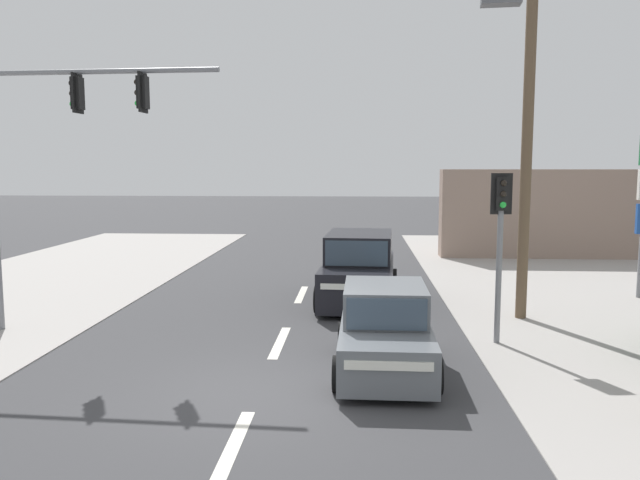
{
  "coord_description": "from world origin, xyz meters",
  "views": [
    {
      "loc": [
        1.63,
        -9.75,
        3.67
      ],
      "look_at": [
        0.79,
        4.0,
        2.07
      ],
      "focal_mm": 35.0,
      "sensor_mm": 36.0,
      "label": 1
    }
  ],
  "objects_px": {
    "suv_kerbside_parked": "(359,270)",
    "pedestal_signal_right_kerb": "(500,229)",
    "traffic_signal_mast": "(45,146)",
    "hatchback_crossing_left": "(385,332)",
    "utility_pole_midground_right": "(528,120)"
  },
  "relations": [
    {
      "from": "suv_kerbside_parked",
      "to": "pedestal_signal_right_kerb",
      "type": "bearing_deg",
      "value": -53.73
    },
    {
      "from": "utility_pole_midground_right",
      "to": "suv_kerbside_parked",
      "type": "bearing_deg",
      "value": 157.13
    },
    {
      "from": "utility_pole_midground_right",
      "to": "traffic_signal_mast",
      "type": "relative_size",
      "value": 1.52
    },
    {
      "from": "traffic_signal_mast",
      "to": "hatchback_crossing_left",
      "type": "height_order",
      "value": "traffic_signal_mast"
    },
    {
      "from": "hatchback_crossing_left",
      "to": "utility_pole_midground_right",
      "type": "bearing_deg",
      "value": 49.51
    },
    {
      "from": "pedestal_signal_right_kerb",
      "to": "suv_kerbside_parked",
      "type": "height_order",
      "value": "pedestal_signal_right_kerb"
    },
    {
      "from": "traffic_signal_mast",
      "to": "suv_kerbside_parked",
      "type": "relative_size",
      "value": 1.29
    },
    {
      "from": "traffic_signal_mast",
      "to": "pedestal_signal_right_kerb",
      "type": "height_order",
      "value": "traffic_signal_mast"
    },
    {
      "from": "traffic_signal_mast",
      "to": "suv_kerbside_parked",
      "type": "bearing_deg",
      "value": 27.36
    },
    {
      "from": "utility_pole_midground_right",
      "to": "pedestal_signal_right_kerb",
      "type": "bearing_deg",
      "value": -115.18
    },
    {
      "from": "traffic_signal_mast",
      "to": "hatchback_crossing_left",
      "type": "xyz_separation_m",
      "value": [
        7.31,
        -2.2,
        -3.44
      ]
    },
    {
      "from": "pedestal_signal_right_kerb",
      "to": "suv_kerbside_parked",
      "type": "bearing_deg",
      "value": 126.27
    },
    {
      "from": "traffic_signal_mast",
      "to": "hatchback_crossing_left",
      "type": "distance_m",
      "value": 8.38
    },
    {
      "from": "utility_pole_midground_right",
      "to": "suv_kerbside_parked",
      "type": "relative_size",
      "value": 1.96
    },
    {
      "from": "pedestal_signal_right_kerb",
      "to": "utility_pole_midground_right",
      "type": "bearing_deg",
      "value": 64.82
    }
  ]
}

